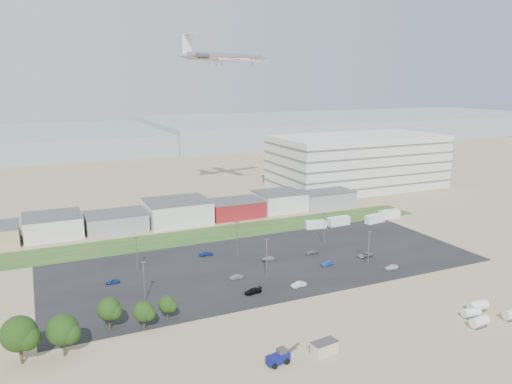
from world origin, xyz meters
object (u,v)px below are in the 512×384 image
box_trailer_a (316,224)px  parked_car_4 (236,277)px  parked_car_2 (391,267)px  parked_car_7 (268,259)px  airliner (225,57)px  parked_car_0 (365,255)px  parked_car_12 (312,252)px  parked_car_1 (327,263)px  parked_car_6 (206,254)px  parked_car_13 (299,284)px  tree_far_left (19,337)px  telehandler (278,357)px  parked_car_5 (112,281)px  portable_shed (325,348)px  storage_tank_nw (471,313)px  parked_car_3 (253,291)px

box_trailer_a → parked_car_4: box_trailer_a is taller
parked_car_2 → parked_car_4: size_ratio=1.07×
parked_car_4 → parked_car_7: parked_car_4 is taller
airliner → parked_car_2: bearing=-95.9°
parked_car_0 → parked_car_12: 15.43m
parked_car_12 → parked_car_1: bearing=-4.6°
parked_car_6 → parked_car_13: bearing=-159.4°
tree_far_left → parked_car_12: bearing=20.3°
parked_car_0 → parked_car_4: parked_car_0 is taller
parked_car_4 → parked_car_6: parked_car_6 is taller
telehandler → parked_car_1: (35.07, 38.45, -0.83)m
parked_car_1 → parked_car_5: size_ratio=1.12×
parked_car_6 → parked_car_7: size_ratio=1.20×
tree_far_left → parked_car_0: tree_far_left is taller
telehandler → portable_shed: bearing=-11.8°
storage_tank_nw → parked_car_3: storage_tank_nw is taller
telehandler → parked_car_12: bearing=44.6°
parked_car_5 → parked_car_12: 57.38m
parked_car_2 → parked_car_3: (-40.75, 1.32, -0.01)m
parked_car_1 → box_trailer_a: bearing=147.2°
portable_shed → box_trailer_a: box_trailer_a is taller
storage_tank_nw → parked_car_1: 41.18m
parked_car_1 → parked_car_5: 57.62m
parked_car_5 → parked_car_12: parked_car_5 is taller
parked_car_5 → storage_tank_nw: bearing=54.4°
parked_car_0 → parked_car_6: parked_car_0 is taller
parked_car_3 → parked_car_5: (-29.90, 20.30, -0.05)m
airliner → parked_car_3: (-30.03, -94.26, -59.12)m
telehandler → storage_tank_nw: 46.39m
parked_car_5 → parked_car_12: size_ratio=0.90×
tree_far_left → parked_car_13: bearing=8.4°
portable_shed → parked_car_1: 46.59m
parked_car_7 → parked_car_5: bearing=-88.2°
parked_car_3 → parked_car_5: bearing=-131.8°
parked_car_1 → parked_car_13: parked_car_13 is taller
parked_car_1 → parked_car_13: (-14.53, -9.59, 0.01)m
airliner → parked_car_13: size_ratio=11.14×
parked_car_4 → parked_car_5: bearing=-109.9°
parked_car_3 → parked_car_5: 36.14m
box_trailer_a → parked_car_4: bearing=-134.6°
tree_far_left → parked_car_12: (78.15, 28.85, -4.63)m
parked_car_4 → parked_car_13: bearing=47.0°
parked_car_0 → portable_shed: bearing=-46.7°
portable_shed → parked_car_12: portable_shed is taller
box_trailer_a → parked_car_12: (-14.92, -22.38, -0.80)m
box_trailer_a → airliner: airliner is taller
storage_tank_nw → parked_car_4: 56.00m
parked_car_2 → portable_shed: bearing=-55.6°
parked_car_12 → telehandler: bearing=-35.7°
parked_car_5 → parked_car_1: bearing=79.8°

